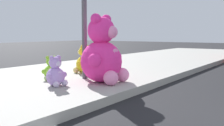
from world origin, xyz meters
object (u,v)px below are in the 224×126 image
(plush_lime, at_px, (51,70))
(plush_lavender, at_px, (56,74))
(plush_yellow, at_px, (84,62))
(plush_white, at_px, (105,63))
(plush_pink_large, at_px, (103,55))

(plush_lime, distance_m, plush_lavender, 0.73)
(plush_yellow, relative_size, plush_white, 1.02)
(plush_yellow, bearing_deg, plush_white, -72.00)
(plush_pink_large, relative_size, plush_lavender, 2.38)
(plush_lime, relative_size, plush_lavender, 0.89)
(plush_pink_large, xyz_separation_m, plush_white, (0.93, 0.66, -0.27))
(plush_lavender, bearing_deg, plush_yellow, 23.64)
(plush_lime, bearing_deg, plush_pink_large, -69.64)
(plush_lavender, bearing_deg, plush_lime, 55.05)
(plush_pink_large, relative_size, plush_lime, 2.68)
(plush_white, bearing_deg, plush_lime, 162.37)
(plush_white, bearing_deg, plush_yellow, 108.00)
(plush_pink_large, distance_m, plush_lime, 1.20)
(plush_lavender, bearing_deg, plush_pink_large, -30.45)
(plush_lime, xyz_separation_m, plush_yellow, (1.16, 0.09, 0.08))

